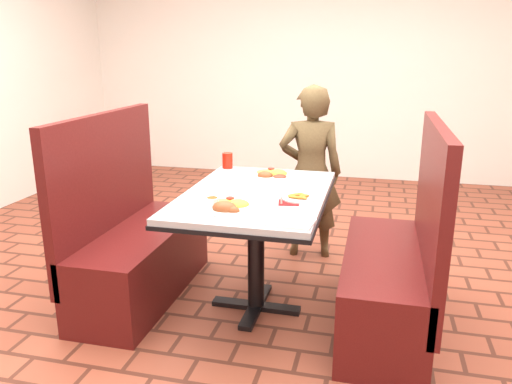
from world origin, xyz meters
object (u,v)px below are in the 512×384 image
diner_person (310,173)px  dining_table (256,208)px  booth_bench_right (393,273)px  booth_bench_left (135,247)px  red_tumbler (227,160)px  near_dinner_plate (229,204)px  plantain_plate (299,198)px  far_dinner_plate (272,173)px

diner_person → dining_table: bearing=69.7°
dining_table → booth_bench_right: size_ratio=1.01×
booth_bench_left → red_tumbler: 0.86m
booth_bench_left → near_dinner_plate: booth_bench_left is taller
booth_bench_left → plantain_plate: booth_bench_left is taller
booth_bench_right → red_tumbler: size_ratio=11.18×
booth_bench_left → diner_person: 1.40m
near_dinner_plate → diner_person: bearing=79.2°
diner_person → booth_bench_left: bearing=34.7°
diner_person → red_tumbler: diner_person is taller
booth_bench_left → far_dinner_plate: 1.00m
diner_person → far_dinner_plate: diner_person is taller
booth_bench_left → red_tumbler: booth_bench_left is taller
booth_bench_left → diner_person: size_ratio=0.92×
booth_bench_right → near_dinner_plate: bearing=-157.4°
near_dinner_plate → far_dinner_plate: (0.07, 0.72, -0.00)m
dining_table → booth_bench_right: 0.86m
diner_person → plantain_plate: diner_person is taller
diner_person → near_dinner_plate: bearing=70.3°
red_tumbler → booth_bench_left: bearing=-130.1°
red_tumbler → diner_person: bearing=36.6°
booth_bench_left → diner_person: bearing=43.5°
near_dinner_plate → plantain_plate: bearing=39.4°
near_dinner_plate → booth_bench_right: bearing=22.6°
booth_bench_left → plantain_plate: (1.06, -0.09, 0.43)m
dining_table → near_dinner_plate: size_ratio=4.18×
booth_bench_left → near_dinner_plate: bearing=-25.7°
dining_table → booth_bench_left: size_ratio=1.01×
near_dinner_plate → far_dinner_plate: size_ratio=0.97×
diner_person → near_dinner_plate: size_ratio=4.51×
far_dinner_plate → plantain_plate: size_ratio=1.61×
dining_table → booth_bench_left: bearing=180.0°
booth_bench_left → far_dinner_plate: size_ratio=4.03×
dining_table → red_tumbler: (-0.34, 0.55, 0.15)m
dining_table → plantain_plate: plantain_plate is taller
dining_table → red_tumbler: size_ratio=11.29×
dining_table → diner_person: size_ratio=0.93×
booth_bench_left → red_tumbler: (0.46, 0.55, 0.47)m
dining_table → near_dinner_plate: bearing=-99.1°
far_dinner_plate → red_tumbler: bearing=152.9°
dining_table → booth_bench_left: 0.86m
dining_table → near_dinner_plate: 0.38m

